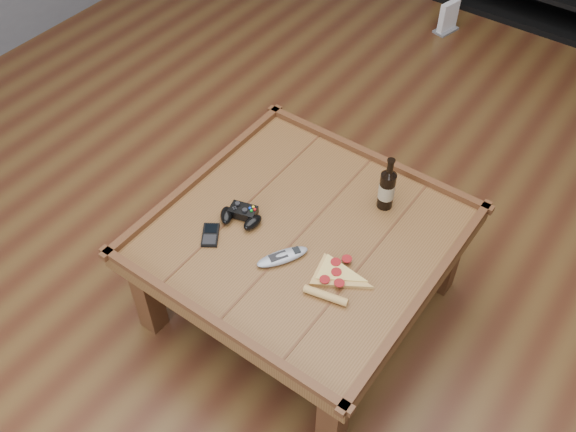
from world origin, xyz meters
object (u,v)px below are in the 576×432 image
Objects in this scene: pizza_slice at (335,277)px; remote_control at (282,257)px; beer_bottle at (387,188)px; smartphone at (210,235)px; game_console at (448,18)px; coffee_table at (303,242)px; game_controller at (241,216)px.

pizza_slice and remote_control have the same top height.
beer_bottle is at bearing 82.59° from pizza_slice.
smartphone is (-0.46, -0.10, -0.00)m from pizza_slice.
beer_bottle is at bearing 101.11° from remote_control.
smartphone is 0.61× the size of game_console.
coffee_table is at bearing -64.36° from game_console.
coffee_table is 0.34m from smartphone.
beer_bottle is (0.17, 0.29, 0.15)m from coffee_table.
smartphone is at bearing -71.21° from game_console.
game_controller is 1.41× the size of smartphone.
smartphone is at bearing -135.44° from remote_control.
game_console is at bearing 93.08° from pizza_slice.
coffee_table is 8.62× the size of smartphone.
beer_bottle is 1.91× the size of smartphone.
pizza_slice reaches higher than coffee_table.
coffee_table is at bearing 5.37° from game_controller.
remote_control reaches higher than coffee_table.
coffee_table is 0.37m from beer_bottle.
beer_bottle reaches higher than pizza_slice.
beer_bottle reaches higher than game_controller.
pizza_slice reaches higher than smartphone.
game_controller is 0.13m from smartphone.
game_controller is at bearing -158.73° from coffee_table.
coffee_table is 5.34× the size of remote_control.
beer_bottle is at bearing 59.17° from coffee_table.
game_console is (-0.47, 2.38, -0.37)m from remote_control.
pizza_slice is (0.42, -0.03, -0.01)m from game_controller.
pizza_slice is 1.57× the size of remote_control.
pizza_slice is 0.47m from smartphone.
game_controller reaches higher than remote_control.
remote_control is (0.23, -0.06, -0.01)m from game_controller.
beer_bottle is 0.41m from pizza_slice.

